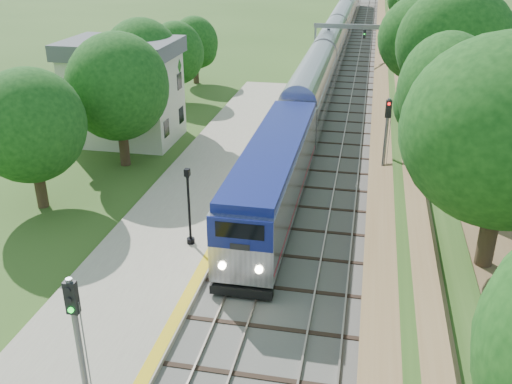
% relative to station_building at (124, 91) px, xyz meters
% --- Properties ---
extents(trackbed, '(9.50, 170.00, 0.28)m').
position_rel_station_building_xyz_m(trackbed, '(16.00, 30.00, -4.02)').
color(trackbed, '#4C4944').
rests_on(trackbed, ground).
extents(platform, '(6.40, 68.00, 0.38)m').
position_rel_station_building_xyz_m(platform, '(8.80, -14.00, -3.90)').
color(platform, gray).
rests_on(platform, ground).
extents(yellow_stripe, '(0.55, 68.00, 0.01)m').
position_rel_station_building_xyz_m(yellow_stripe, '(11.65, -14.00, -3.70)').
color(yellow_stripe, gold).
rests_on(yellow_stripe, platform).
extents(embankment, '(10.64, 170.00, 11.70)m').
position_rel_station_building_xyz_m(embankment, '(24.35, 30.00, -2.14)').
color(embankment, brown).
rests_on(embankment, ground).
extents(station_building, '(8.60, 6.60, 8.00)m').
position_rel_station_building_xyz_m(station_building, '(0.00, 0.00, 0.00)').
color(station_building, beige).
rests_on(station_building, ground).
extents(signal_gantry, '(8.40, 0.38, 6.20)m').
position_rel_station_building_xyz_m(signal_gantry, '(16.47, 24.99, 0.73)').
color(signal_gantry, slate).
rests_on(signal_gantry, ground).
extents(trees_behind_platform, '(7.82, 53.32, 7.21)m').
position_rel_station_building_xyz_m(trees_behind_platform, '(2.83, -9.33, 0.44)').
color(trees_behind_platform, '#332316').
rests_on(trees_behind_platform, ground).
extents(train, '(3.00, 120.16, 4.40)m').
position_rel_station_building_xyz_m(train, '(14.00, 38.78, -1.83)').
color(train, black).
rests_on(train, trackbed).
extents(lamppost_far, '(0.42, 0.42, 4.26)m').
position_rel_station_building_xyz_m(lamppost_far, '(10.34, -16.10, -1.81)').
color(lamppost_far, black).
rests_on(lamppost_far, platform).
extents(signal_platform, '(0.36, 0.29, 6.15)m').
position_rel_station_building_xyz_m(signal_platform, '(11.10, -29.09, 0.07)').
color(signal_platform, slate).
rests_on(signal_platform, platform).
extents(signal_farside, '(0.36, 0.28, 6.53)m').
position_rel_station_building_xyz_m(signal_farside, '(20.20, -8.04, 0.02)').
color(signal_farside, slate).
rests_on(signal_farside, ground).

